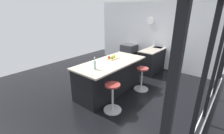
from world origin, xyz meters
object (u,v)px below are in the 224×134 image
object	(u,v)px
stool_middle	(113,98)
cutting_board	(113,58)
apple_yellow	(114,56)
kitchen_island	(109,77)
apple_green	(112,57)
oven_range	(129,54)
apple_red	(109,57)
stool_by_window	(142,79)
water_bottle	(95,65)

from	to	relation	value
stool_middle	cutting_board	distance (m)	1.41
cutting_board	apple_yellow	size ratio (longest dim) A/B	4.23
kitchen_island	apple_green	xyz separation A→B (m)	(-0.21, -0.07, 0.53)
oven_range	kitchen_island	distance (m)	2.82
stool_middle	apple_green	bearing A→B (deg)	-139.93
cutting_board	kitchen_island	bearing A→B (deg)	20.65
cutting_board	apple_green	world-z (taller)	apple_green
apple_red	stool_by_window	bearing A→B (deg)	121.39
apple_red	apple_yellow	world-z (taller)	apple_yellow
oven_range	cutting_board	size ratio (longest dim) A/B	2.40
stool_middle	apple_yellow	bearing A→B (deg)	-142.48
stool_middle	water_bottle	bearing A→B (deg)	-91.03
kitchen_island	stool_middle	size ratio (longest dim) A/B	3.10
stool_by_window	apple_green	distance (m)	1.13
kitchen_island	apple_yellow	world-z (taller)	apple_yellow
stool_by_window	water_bottle	bearing A→B (deg)	-22.50
stool_by_window	apple_yellow	xyz separation A→B (m)	(0.33, -0.82, 0.67)
apple_yellow	oven_range	bearing A→B (deg)	-157.51
stool_by_window	apple_red	distance (m)	1.20
oven_range	water_bottle	distance (m)	3.56
oven_range	apple_yellow	size ratio (longest dim) A/B	10.15
apple_yellow	cutting_board	bearing A→B (deg)	14.31
apple_green	water_bottle	size ratio (longest dim) A/B	0.28
kitchen_island	water_bottle	bearing A→B (deg)	9.60
stool_by_window	water_bottle	size ratio (longest dim) A/B	2.28
stool_by_window	apple_red	size ratio (longest dim) A/B	9.20
kitchen_island	stool_by_window	bearing A→B (deg)	135.31
kitchen_island	apple_red	world-z (taller)	apple_red
apple_red	water_bottle	distance (m)	0.91
stool_middle	stool_by_window	bearing A→B (deg)	180.00
stool_by_window	cutting_board	xyz separation A→B (m)	(0.41, -0.80, 0.62)
apple_red	apple_green	distance (m)	0.10
stool_middle	apple_yellow	xyz separation A→B (m)	(-1.07, -0.82, 0.67)
cutting_board	apple_red	xyz separation A→B (m)	(0.11, -0.06, 0.05)
kitchen_island	water_bottle	distance (m)	0.91
kitchen_island	stool_middle	world-z (taller)	kitchen_island
apple_yellow	apple_green	xyz separation A→B (m)	(0.16, 0.06, 0.00)
oven_range	stool_middle	bearing A→B (deg)	27.83
kitchen_island	water_bottle	size ratio (longest dim) A/B	7.06
stool_middle	apple_yellow	size ratio (longest dim) A/B	8.37
kitchen_island	apple_yellow	bearing A→B (deg)	-160.70
oven_range	apple_green	bearing A→B (deg)	22.31
apple_yellow	water_bottle	distance (m)	1.09
stool_middle	cutting_board	bearing A→B (deg)	-141.00
stool_middle	oven_range	bearing A→B (deg)	-152.17
stool_by_window	apple_yellow	distance (m)	1.11
apple_yellow	water_bottle	bearing A→B (deg)	13.09
oven_range	water_bottle	xyz separation A→B (m)	(3.30, 1.18, 0.63)
kitchen_island	water_bottle	xyz separation A→B (m)	(0.69, 0.12, 0.59)
water_bottle	stool_middle	bearing A→B (deg)	88.97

